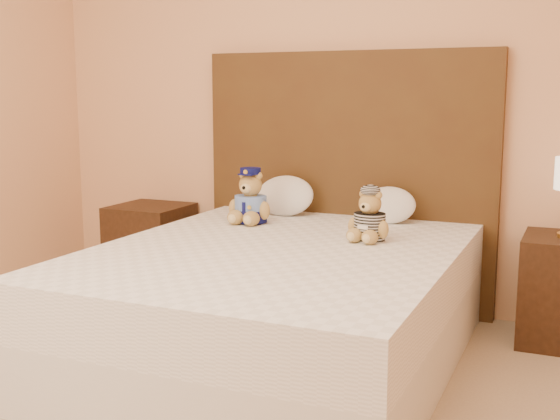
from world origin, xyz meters
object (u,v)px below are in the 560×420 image
(pillow_right, at_px, (388,203))
(nightstand_left, at_px, (151,247))
(teddy_police, at_px, (251,196))
(teddy_prisoner, at_px, (370,215))
(pillow_left, at_px, (285,194))
(bed, at_px, (277,304))

(pillow_right, bearing_deg, nightstand_left, -178.89)
(teddy_police, bearing_deg, nightstand_left, 163.22)
(teddy_police, distance_m, pillow_right, 0.76)
(teddy_prisoner, distance_m, pillow_left, 0.84)
(nightstand_left, height_order, teddy_police, teddy_police)
(bed, xyz_separation_m, pillow_left, (-0.32, 0.83, 0.40))
(teddy_police, height_order, pillow_left, teddy_police)
(teddy_police, height_order, pillow_right, teddy_police)
(nightstand_left, xyz_separation_m, pillow_left, (0.93, 0.03, 0.40))
(bed, relative_size, nightstand_left, 3.64)
(pillow_left, distance_m, pillow_right, 0.62)
(teddy_prisoner, bearing_deg, bed, -126.73)
(teddy_police, bearing_deg, pillow_left, 79.00)
(bed, relative_size, pillow_right, 6.53)
(nightstand_left, distance_m, teddy_prisoner, 1.72)
(pillow_left, height_order, pillow_right, pillow_left)
(pillow_right, bearing_deg, teddy_prisoner, -84.90)
(bed, bearing_deg, pillow_left, 111.07)
(nightstand_left, relative_size, pillow_left, 1.55)
(bed, distance_m, pillow_left, 0.98)
(bed, bearing_deg, teddy_police, 127.21)
(teddy_police, xyz_separation_m, pillow_left, (0.07, 0.32, -0.03))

